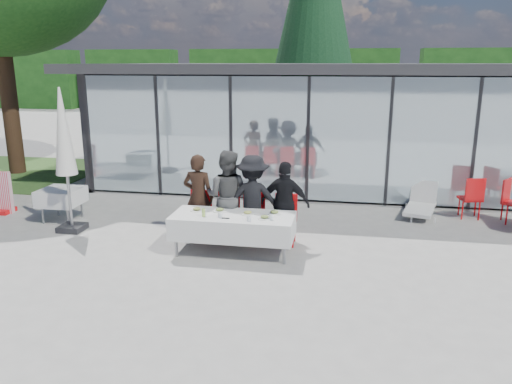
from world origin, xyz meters
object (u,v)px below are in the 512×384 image
at_px(folded_eyeglasses, 226,218).
at_px(diner_d, 285,204).
at_px(diner_a, 199,197).
at_px(diner_chair_b, 228,213).
at_px(spare_chair_b, 472,196).
at_px(diner_b, 227,196).
at_px(spare_table_left, 61,197).
at_px(diner_chair_a, 200,212).
at_px(plate_c, 248,213).
at_px(dining_table, 233,226).
at_px(diner_chair_d, 285,216).
at_px(plate_extra, 265,217).
at_px(spare_chair_a, 511,199).
at_px(plate_b, 220,210).
at_px(diner_chair_c, 253,215).
at_px(juice_bottle, 204,213).
at_px(diner_c, 253,199).
at_px(lounger, 421,204).
at_px(plate_a, 197,209).
at_px(plate_d, 274,213).

bearing_deg(folded_eyeglasses, diner_d, 43.59).
bearing_deg(diner_d, diner_a, 9.60).
relative_size(diner_chair_b, spare_chair_b, 1.00).
bearing_deg(diner_b, spare_table_left, -3.65).
xyz_separation_m(diner_chair_a, plate_c, (1.12, -0.67, 0.24)).
height_order(dining_table, diner_chair_d, diner_chair_d).
relative_size(plate_extra, spare_chair_a, 0.26).
xyz_separation_m(diner_b, diner_d, (1.16, 0.00, -0.09)).
xyz_separation_m(diner_d, folded_eyeglasses, (-0.96, -0.92, -0.07)).
xyz_separation_m(diner_chair_b, spare_chair_a, (5.93, 2.20, 0.00)).
xyz_separation_m(diner_b, plate_b, (-0.02, -0.51, -0.14)).
distance_m(diner_chair_c, juice_bottle, 1.24).
distance_m(diner_c, plate_b, 0.74).
height_order(diner_chair_a, spare_chair_b, same).
height_order(plate_extra, lounger, plate_extra).
bearing_deg(diner_chair_d, diner_chair_b, 180.00).
relative_size(diner_b, plate_b, 7.16).
relative_size(diner_b, diner_chair_b, 1.88).
distance_m(plate_c, folded_eyeglasses, 0.47).
height_order(diner_c, spare_chair_b, diner_c).
xyz_separation_m(diner_chair_d, lounger, (2.92, 2.46, -0.28)).
relative_size(plate_a, lounger, 0.18).
distance_m(juice_bottle, spare_chair_a, 6.92).
bearing_deg(plate_b, plate_extra, -18.17).
relative_size(dining_table, diner_d, 1.37).
height_order(diner_c, plate_c, diner_c).
relative_size(diner_c, spare_table_left, 2.04).
bearing_deg(plate_d, diner_chair_b, 151.38).
height_order(diner_a, diner_c, diner_c).
bearing_deg(diner_a, diner_chair_d, -173.22).
height_order(diner_c, plate_b, diner_c).
xyz_separation_m(diner_c, plate_extra, (0.37, -0.81, -0.10)).
height_order(diner_chair_c, juice_bottle, diner_chair_c).
height_order(diner_chair_d, plate_c, diner_chair_d).
height_order(plate_a, plate_d, same).
bearing_deg(spare_table_left, dining_table, -16.71).
height_order(diner_chair_a, diner_b, diner_b).
distance_m(dining_table, diner_chair_c, 0.79).
bearing_deg(plate_extra, diner_b, 137.73).
height_order(diner_a, juice_bottle, diner_a).
distance_m(diner_c, spare_chair_b, 5.21).
height_order(diner_d, spare_chair_b, diner_d).
bearing_deg(diner_chair_d, plate_a, -159.18).
bearing_deg(lounger, diner_chair_d, -139.84).
height_order(diner_chair_a, plate_c, diner_chair_a).
distance_m(diner_chair_a, diner_chair_d, 1.74).
xyz_separation_m(dining_table, spare_chair_b, (4.87, 3.04, -0.00)).
bearing_deg(diner_a, spare_chair_a, -156.43).
xyz_separation_m(diner_chair_a, spare_chair_a, (6.51, 2.20, 0.00)).
height_order(plate_b, lounger, plate_b).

